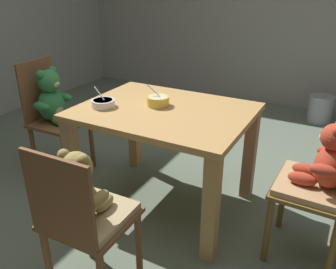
% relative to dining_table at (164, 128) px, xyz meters
% --- Properties ---
extents(ground_plane, '(5.20, 5.20, 0.04)m').
position_rel_dining_table_xyz_m(ground_plane, '(0.00, 0.00, -0.60)').
color(ground_plane, slate).
extents(dining_table, '(1.08, 0.84, 0.71)m').
position_rel_dining_table_xyz_m(dining_table, '(0.00, 0.00, 0.00)').
color(dining_table, '#B3874C').
rests_on(dining_table, ground_plane).
extents(teddy_chair_near_left, '(0.39, 0.39, 0.91)m').
position_rel_dining_table_xyz_m(teddy_chair_near_left, '(-0.99, -0.00, -0.00)').
color(teddy_chair_near_left, brown).
rests_on(teddy_chair_near_left, ground_plane).
extents(teddy_chair_near_right, '(0.40, 0.42, 0.93)m').
position_rel_dining_table_xyz_m(teddy_chair_near_right, '(0.99, -0.06, -0.03)').
color(teddy_chair_near_right, brown).
rests_on(teddy_chair_near_right, ground_plane).
extents(teddy_chair_near_front, '(0.39, 0.37, 0.85)m').
position_rel_dining_table_xyz_m(teddy_chair_near_front, '(0.05, -0.86, -0.05)').
color(teddy_chair_near_front, brown).
rests_on(teddy_chair_near_front, ground_plane).
extents(porridge_bowl_yellow_center, '(0.16, 0.15, 0.13)m').
position_rel_dining_table_xyz_m(porridge_bowl_yellow_center, '(-0.07, 0.03, 0.17)').
color(porridge_bowl_yellow_center, gold).
rests_on(porridge_bowl_yellow_center, dining_table).
extents(porridge_bowl_white_near_left, '(0.16, 0.15, 0.12)m').
position_rel_dining_table_xyz_m(porridge_bowl_white_near_left, '(-0.36, -0.15, 0.16)').
color(porridge_bowl_white_near_left, silver).
rests_on(porridge_bowl_white_near_left, dining_table).
extents(metal_pail, '(0.26, 0.26, 0.30)m').
position_rel_dining_table_xyz_m(metal_pail, '(0.77, 2.15, -0.43)').
color(metal_pail, '#93969B').
rests_on(metal_pail, ground_plane).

